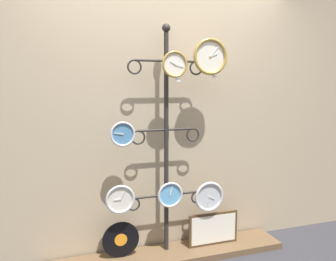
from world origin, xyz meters
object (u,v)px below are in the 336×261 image
(clock_top_center, at_px, (175,64))
(clock_top_right, at_px, (210,57))
(clock_bottom_left, at_px, (120,199))
(clock_bottom_right, at_px, (209,196))
(clock_middle_left, at_px, (123,134))
(clock_bottom_center, at_px, (170,195))
(vinyl_record, at_px, (121,240))
(display_stand, at_px, (166,168))
(picture_frame, at_px, (213,229))

(clock_top_center, xyz_separation_m, clock_top_right, (0.32, -0.01, 0.07))
(clock_top_right, distance_m, clock_bottom_left, 1.44)
(clock_top_right, height_order, clock_bottom_right, clock_top_right)
(clock_middle_left, height_order, clock_bottom_center, clock_middle_left)
(clock_top_right, relative_size, vinyl_record, 0.97)
(display_stand, height_order, vinyl_record, display_stand)
(clock_top_center, relative_size, picture_frame, 0.45)
(display_stand, bearing_deg, clock_bottom_right, -12.62)
(display_stand, distance_m, clock_top_center, 0.92)
(clock_top_center, distance_m, vinyl_record, 1.59)
(clock_bottom_left, bearing_deg, vinyl_record, 81.44)
(display_stand, distance_m, clock_top_right, 1.05)
(clock_bottom_left, distance_m, clock_bottom_center, 0.45)
(clock_top_center, bearing_deg, clock_bottom_left, 177.45)
(display_stand, xyz_separation_m, vinyl_record, (-0.43, -0.02, -0.61))
(clock_top_center, relative_size, clock_bottom_center, 0.96)
(display_stand, xyz_separation_m, clock_bottom_left, (-0.44, -0.09, -0.22))
(clock_middle_left, bearing_deg, clock_bottom_right, -0.36)
(clock_top_right, bearing_deg, clock_bottom_left, 177.67)
(clock_top_right, xyz_separation_m, clock_bottom_right, (0.03, 0.03, -1.26))
(clock_top_right, height_order, vinyl_record, clock_top_right)
(display_stand, relative_size, clock_bottom_center, 9.01)
(clock_top_center, relative_size, clock_bottom_left, 0.90)
(clock_bottom_center, bearing_deg, clock_bottom_right, -1.02)
(clock_top_center, relative_size, clock_top_right, 0.71)
(clock_top_center, bearing_deg, vinyl_record, 169.07)
(clock_bottom_left, distance_m, vinyl_record, 0.40)
(display_stand, height_order, clock_bottom_right, display_stand)
(clock_bottom_left, bearing_deg, clock_top_center, -2.55)
(clock_bottom_center, relative_size, clock_bottom_right, 0.82)
(clock_bottom_left, bearing_deg, clock_bottom_right, 0.10)
(display_stand, distance_m, clock_bottom_right, 0.49)
(clock_bottom_right, bearing_deg, clock_bottom_center, 178.98)
(clock_middle_left, relative_size, clock_bottom_right, 0.74)
(clock_middle_left, bearing_deg, clock_bottom_center, 0.24)
(clock_top_center, height_order, clock_middle_left, clock_top_center)
(display_stand, distance_m, clock_bottom_center, 0.24)
(clock_bottom_left, distance_m, clock_bottom_right, 0.83)
(clock_top_right, distance_m, clock_middle_left, 1.00)
(clock_bottom_center, distance_m, clock_bottom_right, 0.38)
(clock_bottom_right, distance_m, vinyl_record, 0.88)
(display_stand, relative_size, clock_middle_left, 9.95)
(vinyl_record, bearing_deg, clock_top_center, -10.93)
(clock_top_right, bearing_deg, clock_middle_left, 177.10)
(clock_middle_left, relative_size, vinyl_record, 0.64)
(clock_top_right, bearing_deg, clock_bottom_right, 51.56)
(clock_top_center, relative_size, clock_middle_left, 1.07)
(display_stand, height_order, clock_top_center, display_stand)
(clock_top_center, bearing_deg, clock_middle_left, 176.45)
(display_stand, height_order, clock_bottom_center, display_stand)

